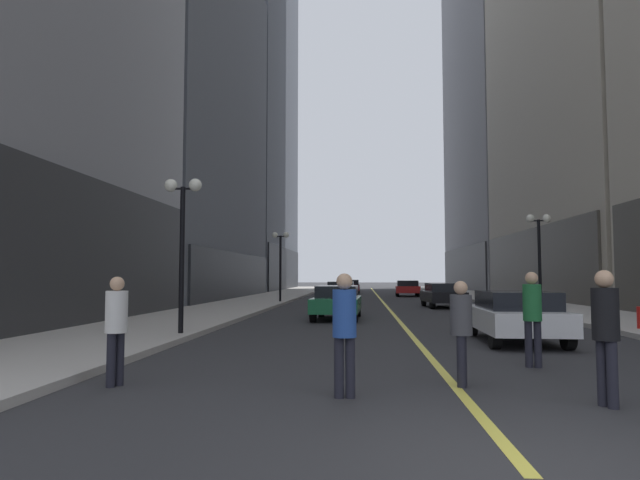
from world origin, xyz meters
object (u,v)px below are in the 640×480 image
(pedestrian_in_blue_hoodie, at_px, (345,325))
(car_maroon, at_px, (351,286))
(car_silver, at_px, (341,290))
(car_black, at_px, (443,294))
(car_white, at_px, (515,314))
(pedestrian_in_green_parka, at_px, (532,311))
(car_green, at_px, (337,301))
(street_lamp_left_near, at_px, (182,221))
(pedestrian_in_black_coat, at_px, (606,326))
(pedestrian_in_white_shirt, at_px, (116,322))
(car_red, at_px, (407,288))
(pedestrian_with_orange_bag, at_px, (461,325))
(street_lamp_right_mid, at_px, (539,241))
(street_lamp_left_far, at_px, (280,251))

(pedestrian_in_blue_hoodie, bearing_deg, car_maroon, 90.92)
(car_silver, bearing_deg, car_black, -50.44)
(car_white, xyz_separation_m, pedestrian_in_green_parka, (-0.76, -3.91, 0.33))
(pedestrian_in_green_parka, bearing_deg, pedestrian_in_blue_hoodie, -140.98)
(car_green, distance_m, street_lamp_left_near, 8.42)
(pedestrian_in_black_coat, height_order, pedestrian_in_white_shirt, pedestrian_in_black_coat)
(car_red, distance_m, car_maroon, 8.47)
(car_white, bearing_deg, car_silver, 103.34)
(car_silver, bearing_deg, pedestrian_with_orange_bag, -84.13)
(car_white, distance_m, car_black, 15.51)
(car_green, bearing_deg, pedestrian_in_blue_hoodie, -87.10)
(car_white, xyz_separation_m, street_lamp_right_mid, (3.86, 10.03, 2.54))
(car_black, distance_m, pedestrian_in_white_shirt, 23.21)
(pedestrian_in_blue_hoodie, relative_size, pedestrian_in_white_shirt, 1.03)
(pedestrian_in_blue_hoodie, height_order, pedestrian_in_white_shirt, pedestrian_in_blue_hoodie)
(pedestrian_in_blue_hoodie, distance_m, street_lamp_right_mid, 18.74)
(car_green, xyz_separation_m, pedestrian_with_orange_bag, (2.51, -12.97, 0.24))
(street_lamp_right_mid, bearing_deg, car_black, 121.89)
(car_green, distance_m, pedestrian_in_black_coat, 14.78)
(pedestrian_in_green_parka, xyz_separation_m, street_lamp_left_near, (-8.18, 4.12, 2.20))
(street_lamp_right_mid, bearing_deg, pedestrian_with_orange_bag, -111.67)
(car_white, height_order, pedestrian_in_green_parka, pedestrian_in_green_parka)
(car_green, relative_size, street_lamp_left_near, 0.94)
(car_red, xyz_separation_m, pedestrian_in_white_shirt, (-7.76, -37.98, 0.28))
(car_green, relative_size, car_maroon, 0.90)
(street_lamp_right_mid, bearing_deg, pedestrian_in_black_coat, -105.18)
(car_green, height_order, pedestrian_in_white_shirt, pedestrian_in_white_shirt)
(car_maroon, bearing_deg, pedestrian_in_green_parka, -84.37)
(pedestrian_in_white_shirt, xyz_separation_m, street_lamp_left_far, (-1.11, 25.00, 2.26))
(pedestrian_in_green_parka, relative_size, pedestrian_in_black_coat, 1.00)
(car_black, distance_m, street_lamp_right_mid, 6.92)
(pedestrian_in_black_coat, bearing_deg, pedestrian_in_blue_hoodie, 175.30)
(car_silver, distance_m, street_lamp_left_near, 22.74)
(car_white, distance_m, car_red, 31.80)
(car_red, relative_size, street_lamp_left_near, 1.03)
(car_white, relative_size, pedestrian_with_orange_bag, 2.53)
(pedestrian_in_black_coat, bearing_deg, car_maroon, 95.25)
(car_silver, bearing_deg, pedestrian_in_white_shirt, -94.97)
(pedestrian_in_black_coat, distance_m, street_lamp_left_near, 11.13)
(car_red, bearing_deg, car_white, -89.87)
(car_black, height_order, pedestrian_with_orange_bag, pedestrian_with_orange_bag)
(pedestrian_in_black_coat, bearing_deg, street_lamp_right_mid, 74.82)
(car_red, relative_size, pedestrian_in_blue_hoodie, 2.60)
(pedestrian_in_blue_hoodie, bearing_deg, pedestrian_in_green_parka, 39.02)
(car_green, bearing_deg, pedestrian_in_black_coat, -73.61)
(pedestrian_in_green_parka, height_order, pedestrian_with_orange_bag, pedestrian_in_green_parka)
(car_silver, bearing_deg, pedestrian_in_green_parka, -80.17)
(car_silver, relative_size, pedestrian_in_white_shirt, 2.79)
(car_white, height_order, car_red, same)
(car_green, height_order, car_silver, same)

